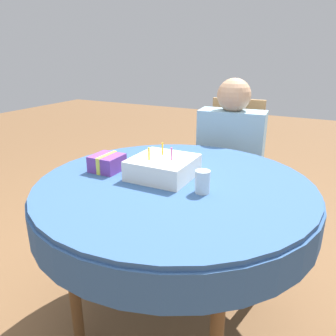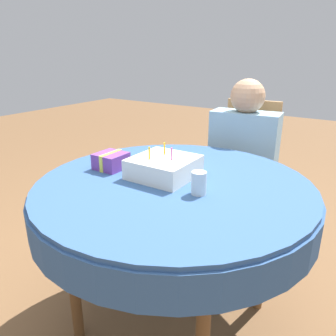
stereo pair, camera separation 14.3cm
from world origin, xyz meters
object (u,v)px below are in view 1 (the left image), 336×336
(person, at_px, (230,149))
(gift_box, at_px, (107,163))
(chair, at_px, (232,169))
(birthday_cake, at_px, (163,167))
(drinking_glass, at_px, (203,182))

(person, xyz_separation_m, gift_box, (-0.35, -0.84, 0.11))
(chair, distance_m, person, 0.20)
(birthday_cake, xyz_separation_m, gift_box, (-0.27, -0.05, -0.01))
(chair, distance_m, gift_box, 1.03)
(chair, height_order, drinking_glass, chair)
(person, xyz_separation_m, birthday_cake, (-0.08, -0.79, 0.12))
(chair, relative_size, birthday_cake, 3.76)
(birthday_cake, distance_m, drinking_glass, 0.24)
(gift_box, bearing_deg, person, 67.50)
(person, distance_m, gift_box, 0.92)
(person, distance_m, drinking_glass, 0.89)
(chair, relative_size, gift_box, 7.12)
(chair, height_order, person, person)
(chair, relative_size, drinking_glass, 10.73)
(person, height_order, gift_box, person)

